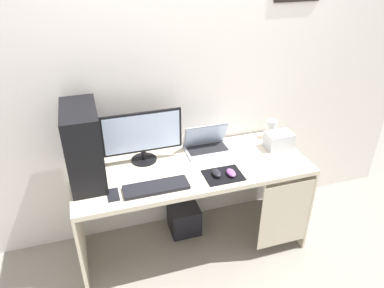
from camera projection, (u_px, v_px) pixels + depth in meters
The scene contains 14 objects.
ground_plane at pixel (192, 243), 2.91m from camera, with size 8.00×8.00×0.00m, color gray.
wall_back at pixel (177, 73), 2.57m from camera, with size 4.00×0.05×2.60m.
desk at pixel (195, 182), 2.61m from camera, with size 1.66×0.64×0.73m.
pc_tower at pixel (84, 145), 2.29m from camera, with size 0.22×0.44×0.51m, color black.
monitor at pixel (142, 136), 2.51m from camera, with size 0.56×0.18×0.38m.
laptop at pixel (207, 145), 2.73m from camera, with size 0.34×0.22×0.21m.
speaker at pixel (271, 129), 2.88m from camera, with size 0.08×0.08×0.15m, color white.
projector at pixel (279, 140), 2.75m from camera, with size 0.20×0.14×0.12m, color #B7BCC6.
keyboard at pixel (156, 187), 2.31m from camera, with size 0.42×0.14×0.02m, color black.
mousepad at pixel (223, 175), 2.45m from camera, with size 0.26×0.20×0.01m, color black.
mouse_left at pixel (217, 173), 2.43m from camera, with size 0.06×0.10×0.03m, color black.
mouse_right at pixel (231, 173), 2.44m from camera, with size 0.06×0.10×0.03m, color #8C4C99.
cell_phone at pixel (113, 195), 2.26m from camera, with size 0.07×0.13×0.01m, color black.
subwoofer at pixel (184, 218), 2.99m from camera, with size 0.24×0.24×0.24m, color black.
Camera 1 is at (-0.64, -2.04, 2.13)m, focal length 33.88 mm.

